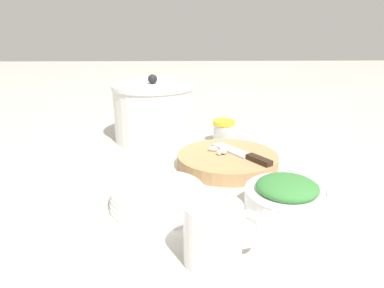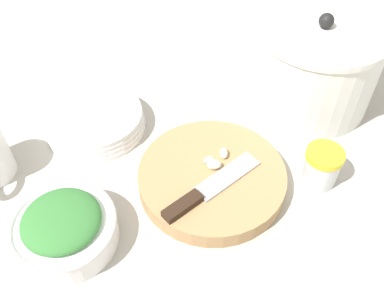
{
  "view_description": "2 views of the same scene",
  "coord_description": "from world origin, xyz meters",
  "views": [
    {
      "loc": [
        -0.79,
        0.02,
        0.37
      ],
      "look_at": [
        0.06,
        0.0,
        0.07
      ],
      "focal_mm": 35.0,
      "sensor_mm": 36.0,
      "label": 1
    },
    {
      "loc": [
        0.01,
        -0.55,
        0.6
      ],
      "look_at": [
        0.07,
        -0.04,
        0.05
      ],
      "focal_mm": 40.0,
      "sensor_mm": 36.0,
      "label": 2
    }
  ],
  "objects": [
    {
      "name": "ground_plane",
      "position": [
        0.0,
        0.0,
        0.0
      ],
      "size": [
        5.0,
        5.0,
        0.0
      ],
      "primitive_type": "plane",
      "color": "#B2ADA3"
    },
    {
      "name": "cutting_board",
      "position": [
        0.1,
        -0.09,
        0.02
      ],
      "size": [
        0.26,
        0.26,
        0.03
      ],
      "color": "tan",
      "rests_on": "ground_plane"
    },
    {
      "name": "garlic_cloves",
      "position": [
        0.11,
        -0.07,
        0.04
      ],
      "size": [
        0.05,
        0.05,
        0.02
      ],
      "color": "white",
      "rests_on": "cutting_board"
    },
    {
      "name": "stock_pot",
      "position": [
        0.33,
        0.11,
        0.09
      ],
      "size": [
        0.25,
        0.25,
        0.2
      ],
      "color": "silver",
      "rests_on": "ground_plane"
    },
    {
      "name": "spice_jar",
      "position": [
        0.29,
        -0.1,
        0.04
      ],
      "size": [
        0.07,
        0.07,
        0.07
      ],
      "color": "silver",
      "rests_on": "ground_plane"
    },
    {
      "name": "chef_knife",
      "position": [
        0.08,
        -0.13,
        0.04
      ],
      "size": [
        0.18,
        0.13,
        0.01
      ],
      "rotation": [
        0.0,
        0.0,
        5.31
      ],
      "color": "black",
      "rests_on": "cutting_board"
    },
    {
      "name": "herb_bowl",
      "position": [
        -0.14,
        -0.18,
        0.03
      ],
      "size": [
        0.16,
        0.16,
        0.07
      ],
      "color": "white",
      "rests_on": "ground_plane"
    },
    {
      "name": "plate_stack",
      "position": [
        -0.11,
        0.07,
        0.02
      ],
      "size": [
        0.2,
        0.2,
        0.04
      ],
      "color": "white",
      "rests_on": "ground_plane"
    }
  ]
}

